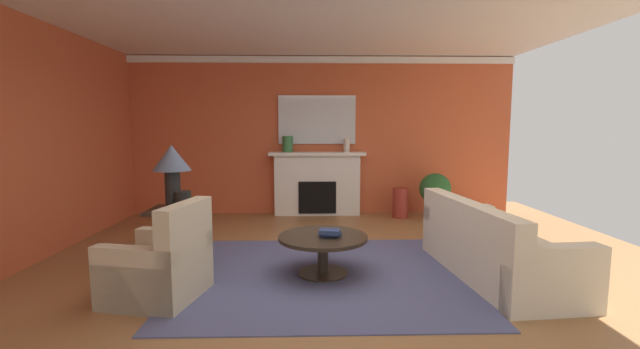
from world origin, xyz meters
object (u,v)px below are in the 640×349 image
at_px(mantel_mirror, 317,120).
at_px(vase_mantel_left, 288,144).
at_px(potted_plant, 435,192).
at_px(sofa, 492,250).
at_px(table_lamp, 172,164).
at_px(vase_on_side_table, 183,201).
at_px(side_table, 175,233).
at_px(coffee_table, 323,246).
at_px(armchair_near_window, 160,268).
at_px(vase_tall_corner, 400,203).
at_px(vase_mantel_right, 347,145).
at_px(fireplace, 317,185).

xyz_separation_m(mantel_mirror, vase_mantel_left, (-0.55, -0.17, -0.45)).
bearing_deg(potted_plant, sofa, -94.75).
distance_m(table_lamp, vase_mantel_left, 3.09).
xyz_separation_m(mantel_mirror, vase_on_side_table, (-1.60, -3.14, -0.98)).
bearing_deg(vase_on_side_table, side_table, 141.34).
relative_size(vase_on_side_table, vase_mantel_left, 0.75).
bearing_deg(coffee_table, potted_plant, 53.20).
relative_size(mantel_mirror, potted_plant, 1.75).
relative_size(armchair_near_window, vase_tall_corner, 1.72).
bearing_deg(vase_mantel_right, sofa, -68.02).
bearing_deg(table_lamp, vase_on_side_table, -38.66).
xyz_separation_m(fireplace, armchair_near_window, (-1.59, -3.85, -0.26)).
relative_size(vase_on_side_table, potted_plant, 0.27).
xyz_separation_m(vase_on_side_table, vase_mantel_left, (1.05, 2.97, 0.53)).
bearing_deg(coffee_table, table_lamp, 168.83).
bearing_deg(vase_tall_corner, fireplace, 168.88).
height_order(sofa, coffee_table, sofa).
xyz_separation_m(armchair_near_window, coffee_table, (1.59, 0.61, 0.03)).
height_order(fireplace, table_lamp, table_lamp).
height_order(table_lamp, vase_tall_corner, table_lamp).
xyz_separation_m(armchair_near_window, vase_on_side_table, (-0.02, 0.83, 0.51)).
distance_m(mantel_mirror, table_lamp, 3.54).
height_order(armchair_near_window, vase_mantel_left, vase_mantel_left).
height_order(vase_on_side_table, vase_tall_corner, vase_on_side_table).
height_order(vase_on_side_table, potted_plant, vase_on_side_table).
distance_m(table_lamp, vase_on_side_table, 0.46).
xyz_separation_m(vase_on_side_table, potted_plant, (3.73, 2.61, -0.32)).
relative_size(fireplace, vase_mantel_right, 7.04).
bearing_deg(vase_tall_corner, potted_plant, -10.49).
height_order(mantel_mirror, potted_plant, mantel_mirror).
height_order(vase_on_side_table, vase_mantel_right, vase_mantel_right).
bearing_deg(vase_on_side_table, vase_mantel_left, 70.48).
height_order(vase_tall_corner, potted_plant, potted_plant).
bearing_deg(vase_mantel_left, potted_plant, -7.69).
bearing_deg(mantel_mirror, vase_mantel_left, -162.82).
xyz_separation_m(fireplace, side_table, (-1.75, -2.90, -0.16)).
bearing_deg(fireplace, mantel_mirror, 90.00).
relative_size(fireplace, vase_tall_corner, 3.25).
xyz_separation_m(table_lamp, vase_mantel_right, (2.30, 2.85, 0.10)).
distance_m(sofa, armchair_near_window, 3.50).
bearing_deg(mantel_mirror, side_table, -120.14).
distance_m(fireplace, mantel_mirror, 1.24).
bearing_deg(mantel_mirror, coffee_table, -89.95).
distance_m(coffee_table, vase_tall_corner, 3.31).
distance_m(coffee_table, potted_plant, 3.54).
bearing_deg(side_table, mantel_mirror, 59.86).
distance_m(vase_on_side_table, vase_mantel_left, 3.19).
relative_size(sofa, potted_plant, 2.61).
relative_size(armchair_near_window, side_table, 1.36).
bearing_deg(sofa, mantel_mirror, 118.48).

